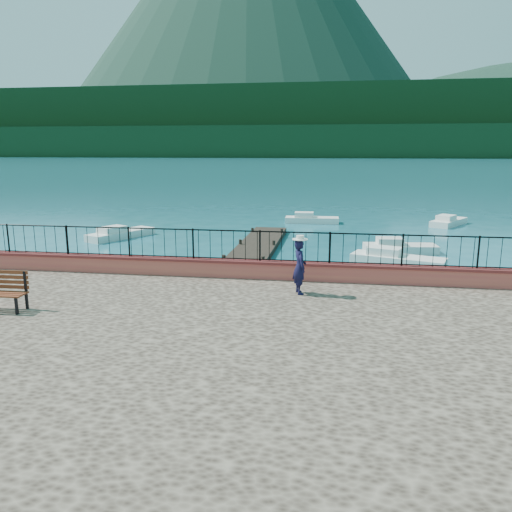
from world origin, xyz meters
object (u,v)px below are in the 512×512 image
(boat_0, at_px, (199,276))
(boat_1, at_px, (398,256))
(boat_2, at_px, (400,245))
(person, at_px, (300,267))
(boat_3, at_px, (121,231))
(boat_5, at_px, (449,220))
(boat_4, at_px, (312,217))

(boat_0, xyz_separation_m, boat_1, (8.17, 4.90, 0.00))
(boat_2, bearing_deg, person, -114.91)
(boat_2, bearing_deg, boat_3, 168.05)
(boat_2, bearing_deg, boat_5, 60.68)
(boat_1, height_order, boat_5, same)
(person, height_order, boat_0, person)
(boat_0, relative_size, boat_2, 1.07)
(boat_0, distance_m, boat_2, 11.63)
(person, distance_m, boat_1, 10.35)
(boat_1, relative_size, boat_5, 1.10)
(boat_0, relative_size, boat_4, 1.03)
(boat_0, bearing_deg, boat_5, 34.07)
(boat_4, bearing_deg, boat_0, -103.23)
(boat_5, bearing_deg, boat_2, -171.72)
(boat_2, height_order, boat_3, same)
(person, height_order, boat_2, person)
(person, distance_m, boat_3, 18.52)
(boat_4, height_order, boat_5, same)
(boat_5, bearing_deg, person, -169.34)
(boat_2, xyz_separation_m, boat_4, (-5.03, 9.88, 0.00))
(boat_5, bearing_deg, boat_0, 176.11)
(boat_1, bearing_deg, person, -92.92)
(boat_2, xyz_separation_m, boat_3, (-16.14, 1.86, 0.00))
(boat_1, distance_m, boat_3, 16.39)
(boat_3, bearing_deg, boat_5, -41.91)
(person, xyz_separation_m, boat_0, (-4.24, 4.54, -1.59))
(boat_2, bearing_deg, boat_4, 111.60)
(boat_2, distance_m, boat_3, 16.25)
(boat_4, bearing_deg, boat_5, 0.46)
(boat_2, height_order, boat_5, same)
(boat_0, relative_size, boat_1, 0.93)
(boat_1, relative_size, boat_4, 1.10)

